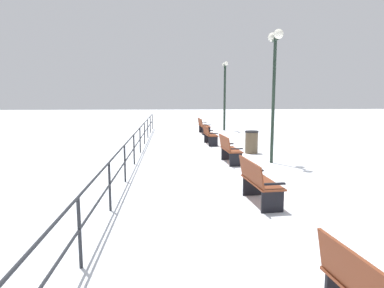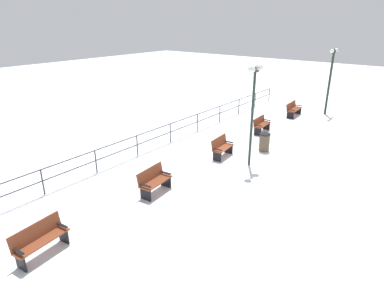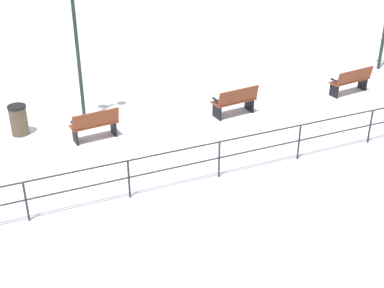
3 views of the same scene
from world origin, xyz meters
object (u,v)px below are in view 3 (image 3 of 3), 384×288
(lamppost_middle, at_px, (74,12))
(trash_bin, at_px, (19,120))
(bench_third, at_px, (95,124))
(bench_nearest, at_px, (351,80))
(bench_second, at_px, (235,101))

(lamppost_middle, height_order, trash_bin, lamppost_middle)
(lamppost_middle, xyz_separation_m, trash_bin, (-0.25, 1.96, -2.89))
(bench_third, bearing_deg, trash_bin, 52.58)
(trash_bin, bearing_deg, bench_third, -122.46)
(bench_third, height_order, lamppost_middle, lamppost_middle)
(bench_third, bearing_deg, lamppost_middle, -5.60)
(bench_nearest, height_order, bench_second, bench_second)
(bench_second, xyz_separation_m, bench_third, (0.10, 4.43, 0.00))
(bench_second, relative_size, lamppost_middle, 0.33)
(bench_nearest, bearing_deg, lamppost_middle, 72.99)
(bench_second, xyz_separation_m, lamppost_middle, (1.58, 4.41, 2.86))
(bench_second, height_order, trash_bin, bench_second)
(lamppost_middle, bearing_deg, bench_second, -109.77)
(bench_second, bearing_deg, bench_third, 82.99)
(lamppost_middle, relative_size, trash_bin, 4.90)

